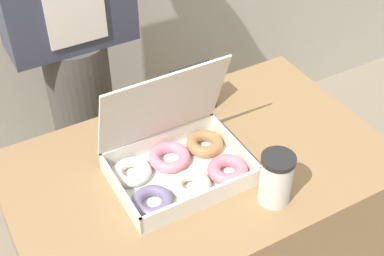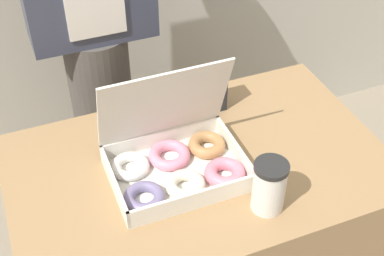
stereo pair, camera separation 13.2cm
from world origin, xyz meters
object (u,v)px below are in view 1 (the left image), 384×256
object	(u,v)px
donut_box	(179,161)
person_customer	(69,24)
napkin_holder	(194,90)
coffee_cup	(276,178)

from	to	relation	value
donut_box	person_customer	distance (m)	0.60
donut_box	napkin_holder	world-z (taller)	donut_box
person_customer	donut_box	bearing A→B (deg)	-83.84
napkin_holder	person_customer	xyz separation A→B (m)	(-0.23, 0.38, 0.09)
donut_box	coffee_cup	world-z (taller)	donut_box
donut_box	person_customer	world-z (taller)	person_customer
donut_box	coffee_cup	distance (m)	0.25
coffee_cup	person_customer	size ratio (longest dim) A/B	0.08
napkin_holder	coffee_cup	bearing A→B (deg)	-90.47
coffee_cup	napkin_holder	distance (m)	0.40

